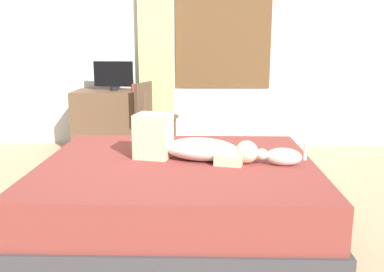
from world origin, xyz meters
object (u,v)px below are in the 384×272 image
at_px(cat, 281,156).
at_px(desk, 113,121).
at_px(tv_monitor, 114,75).
at_px(chair_by_desk, 152,113).
at_px(cup, 135,87).
at_px(person_lying, 189,145).
at_px(bed, 178,190).

distance_m(cat, desk, 2.72).
bearing_deg(tv_monitor, cat, -52.44).
relative_size(cat, chair_by_desk, 0.41).
distance_m(cat, cup, 2.54).
xyz_separation_m(cup, chair_by_desk, (0.23, -0.24, -0.27)).
relative_size(person_lying, desk, 1.05).
bearing_deg(bed, desk, 114.23).
relative_size(desk, cup, 10.78).
bearing_deg(cat, desk, 128.09).
relative_size(person_lying, cup, 11.27).
bearing_deg(person_lying, cat, -11.95).
relative_size(bed, chair_by_desk, 2.42).
relative_size(bed, desk, 2.31).
xyz_separation_m(desk, chair_by_desk, (0.51, -0.27, 0.14)).
distance_m(tv_monitor, chair_by_desk, 0.69).
bearing_deg(cup, bed, -72.49).
relative_size(person_lying, chair_by_desk, 1.09).
bearing_deg(cat, bed, 173.42).
bearing_deg(bed, person_lying, 34.72).
bearing_deg(desk, tv_monitor, 0.00).
distance_m(cat, chair_by_desk, 2.20).
distance_m(person_lying, chair_by_desk, 1.79).
bearing_deg(desk, cup, -6.53).
xyz_separation_m(person_lying, tv_monitor, (-0.97, 2.00, 0.36)).
xyz_separation_m(bed, cat, (0.75, -0.09, 0.29)).
xyz_separation_m(bed, tv_monitor, (-0.89, 2.05, 0.70)).
height_order(bed, tv_monitor, tv_monitor).
bearing_deg(desk, cat, -51.91).
height_order(tv_monitor, cup, tv_monitor).
xyz_separation_m(tv_monitor, chair_by_desk, (0.48, -0.27, -0.41)).
height_order(desk, cup, cup).
xyz_separation_m(bed, cup, (-0.64, 2.02, 0.56)).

